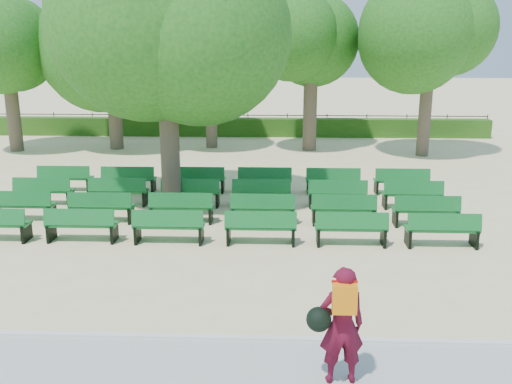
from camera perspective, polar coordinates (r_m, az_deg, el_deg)
ground at (r=15.43m, az=-7.37°, el=-2.91°), size 120.00×120.00×0.00m
paving at (r=8.85m, az=-15.58°, el=-17.54°), size 30.00×2.20×0.06m
curb at (r=9.79m, az=-13.53°, el=-13.91°), size 30.00×0.12×0.10m
hedge at (r=28.90m, az=-2.85°, el=6.50°), size 26.00×0.70×0.90m
fence at (r=29.36m, az=-2.77°, el=5.75°), size 26.00×0.10×1.02m
tree_line at (r=25.05m, az=-3.63°, el=4.13°), size 21.80×6.80×7.04m
bench_array at (r=15.93m, az=-3.24°, el=-1.90°), size 1.69×0.53×1.07m
tree_among at (r=15.93m, az=-9.09°, el=16.46°), size 5.88×5.88×7.83m
person at (r=8.08m, az=8.39°, el=-12.92°), size 0.83×0.51×1.72m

